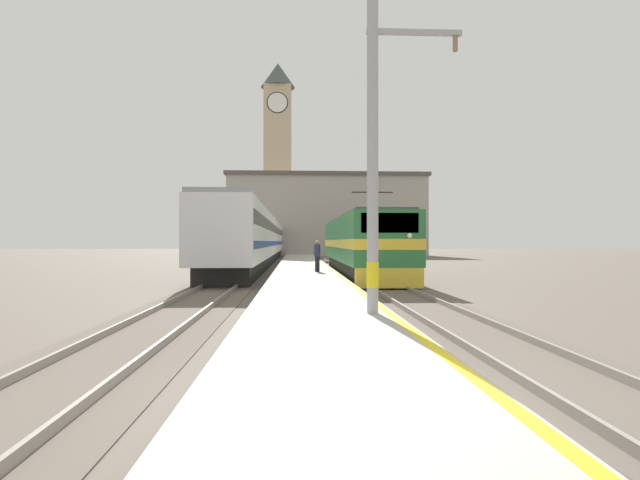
{
  "coord_description": "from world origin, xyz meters",
  "views": [
    {
      "loc": [
        -0.57,
        -6.08,
        1.96
      ],
      "look_at": [
        0.88,
        22.76,
        2.05
      ],
      "focal_mm": 28.0,
      "sensor_mm": 36.0,
      "label": 1
    }
  ],
  "objects": [
    {
      "name": "rail_track_far",
      "position": [
        -3.72,
        25.0,
        0.03
      ],
      "size": [
        2.83,
        140.0,
        0.16
      ],
      "color": "#60564C",
      "rests_on": "ground"
    },
    {
      "name": "locomotive_train",
      "position": [
        3.21,
        22.76,
        1.76
      ],
      "size": [
        2.92,
        18.53,
        4.4
      ],
      "color": "black",
      "rests_on": "ground"
    },
    {
      "name": "catenary_mast",
      "position": [
        1.31,
        5.49,
        3.93
      ],
      "size": [
        2.26,
        0.29,
        7.4
      ],
      "color": "#9E9EA3",
      "rests_on": "platform"
    },
    {
      "name": "passenger_train",
      "position": [
        -3.72,
        40.61,
        2.22
      ],
      "size": [
        2.92,
        53.31,
        4.13
      ],
      "color": "black",
      "rests_on": "ground"
    },
    {
      "name": "person_on_platform",
      "position": [
        0.67,
        21.62,
        1.2
      ],
      "size": [
        0.34,
        0.34,
        1.75
      ],
      "color": "#23232D",
      "rests_on": "platform"
    },
    {
      "name": "ground_plane",
      "position": [
        0.0,
        30.0,
        0.0
      ],
      "size": [
        200.0,
        200.0,
        0.0
      ],
      "primitive_type": "plane",
      "color": "#60564C"
    },
    {
      "name": "station_building",
      "position": [
        3.91,
        64.03,
        5.74
      ],
      "size": [
        27.94,
        7.2,
        11.43
      ],
      "color": "#A8A399",
      "rests_on": "ground"
    },
    {
      "name": "platform",
      "position": [
        0.0,
        25.0,
        0.14
      ],
      "size": [
        3.55,
        140.0,
        0.28
      ],
      "color": "#ADA89E",
      "rests_on": "ground"
    },
    {
      "name": "rail_track_near",
      "position": [
        3.21,
        25.0,
        0.03
      ],
      "size": [
        2.83,
        140.0,
        0.16
      ],
      "color": "#60564C",
      "rests_on": "ground"
    },
    {
      "name": "clock_tower",
      "position": [
        -3.35,
        74.93,
        16.39
      ],
      "size": [
        5.47,
        5.47,
        30.93
      ],
      "color": "tan",
      "rests_on": "ground"
    }
  ]
}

